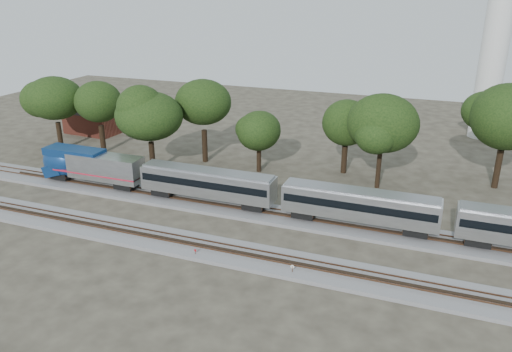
% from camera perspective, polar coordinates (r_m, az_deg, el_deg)
% --- Properties ---
extents(ground, '(160.00, 160.00, 0.00)m').
position_cam_1_polar(ground, '(55.57, -4.85, -6.34)').
color(ground, '#383328').
rests_on(ground, ground).
extents(track_far, '(160.00, 5.00, 0.73)m').
position_cam_1_polar(track_far, '(60.38, -2.43, -3.74)').
color(track_far, slate).
rests_on(track_far, ground).
extents(track_near, '(160.00, 5.00, 0.73)m').
position_cam_1_polar(track_near, '(52.33, -6.75, -8.00)').
color(track_near, slate).
rests_on(track_near, ground).
extents(switch_stand_red, '(0.29, 0.10, 0.92)m').
position_cam_1_polar(switch_stand_red, '(50.55, -6.95, -8.62)').
color(switch_stand_red, '#512D19').
rests_on(switch_stand_red, ground).
extents(switch_stand_white, '(0.36, 0.07, 1.15)m').
position_cam_1_polar(switch_stand_white, '(47.31, 4.17, -10.54)').
color(switch_stand_white, '#512D19').
rests_on(switch_stand_white, ground).
extents(switch_lever, '(0.54, 0.37, 0.30)m').
position_cam_1_polar(switch_lever, '(48.19, 0.07, -10.65)').
color(switch_lever, '#512D19').
rests_on(switch_lever, ground).
extents(brick_building, '(10.23, 7.59, 4.67)m').
position_cam_1_polar(brick_building, '(96.93, -17.93, 6.15)').
color(brick_building, brown).
rests_on(brick_building, ground).
extents(tree_0, '(8.74, 8.74, 12.32)m').
position_cam_1_polar(tree_0, '(86.75, -22.05, 8.24)').
color(tree_0, black).
rests_on(tree_0, ground).
extents(tree_1, '(8.48, 8.48, 11.95)m').
position_cam_1_polar(tree_1, '(82.96, -17.58, 8.08)').
color(tree_1, black).
rests_on(tree_1, ground).
extents(tree_2, '(8.41, 8.41, 11.86)m').
position_cam_1_polar(tree_2, '(72.04, -12.12, 6.70)').
color(tree_2, black).
rests_on(tree_2, ground).
extents(tree_3, '(9.43, 9.43, 13.29)m').
position_cam_1_polar(tree_3, '(74.98, -6.06, 8.39)').
color(tree_3, black).
rests_on(tree_3, ground).
extents(tree_4, '(6.25, 6.25, 8.81)m').
position_cam_1_polar(tree_4, '(71.02, 0.34, 5.18)').
color(tree_4, black).
rests_on(tree_4, ground).
extents(tree_5, '(7.56, 7.56, 10.66)m').
position_cam_1_polar(tree_5, '(71.35, 10.31, 5.99)').
color(tree_5, black).
rests_on(tree_5, ground).
extents(tree_6, '(9.02, 9.02, 12.71)m').
position_cam_1_polar(tree_6, '(66.31, 14.28, 5.83)').
color(tree_6, black).
rests_on(tree_6, ground).
extents(tree_7, '(9.91, 9.91, 13.97)m').
position_cam_1_polar(tree_7, '(71.64, 26.77, 6.06)').
color(tree_7, black).
rests_on(tree_7, ground).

